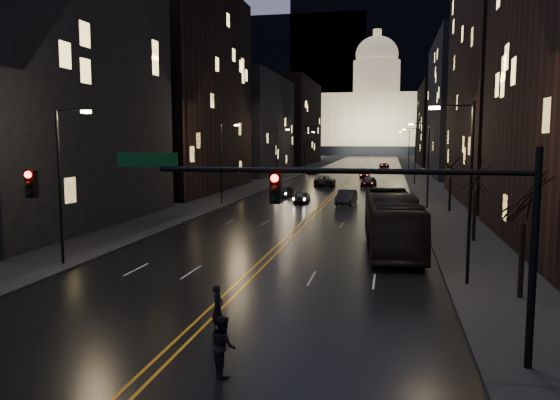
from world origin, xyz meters
The scene contains 37 objects.
ground centered at (0.00, 0.00, 0.00)m, with size 900.00×900.00×0.00m, color black.
road centered at (0.00, 130.00, 0.01)m, with size 20.00×320.00×0.02m, color black.
sidewalk_left centered at (-14.00, 130.00, 0.08)m, with size 8.00×320.00×0.16m, color black.
sidewalk_right centered at (14.00, 130.00, 0.08)m, with size 8.00×320.00×0.16m, color black.
center_line centered at (0.00, 130.00, 0.03)m, with size 0.62×320.00×0.01m, color orange.
building_left_near centered at (-21.00, 22.00, 11.00)m, with size 12.00×28.00×22.00m, color black.
building_left_mid centered at (-21.00, 54.00, 14.00)m, with size 12.00×30.00×28.00m, color black.
building_left_far centered at (-21.00, 92.00, 10.00)m, with size 12.00×34.00×20.00m, color black.
building_left_dist centered at (-21.00, 140.00, 12.00)m, with size 12.00×40.00×24.00m, color black.
building_right_tall centered at (21.00, 50.00, 19.00)m, with size 12.00×30.00×38.00m, color black.
building_right_mid centered at (21.00, 92.00, 13.00)m, with size 12.00×34.00×26.00m, color black.
building_right_dist centered at (21.00, 140.00, 11.00)m, with size 12.00×40.00×22.00m, color black.
mountain_ridge centered at (40.00, 380.00, 65.00)m, with size 520.00×60.00×130.00m, color black.
capitol centered at (0.00, 250.00, 17.15)m, with size 90.00×50.00×58.50m.
traffic_signal centered at (5.91, 0.00, 5.10)m, with size 17.29×0.45×7.00m.
streetlamp_right_near centered at (10.81, 10.00, 5.08)m, with size 2.13×0.25×9.00m.
streetlamp_left_near centered at (-10.81, 10.00, 5.08)m, with size 2.13×0.25×9.00m.
streetlamp_right_mid centered at (10.81, 40.00, 5.08)m, with size 2.13×0.25×9.00m.
streetlamp_left_mid centered at (-10.81, 40.00, 5.08)m, with size 2.13×0.25×9.00m.
streetlamp_right_far centered at (10.81, 70.00, 5.08)m, with size 2.13×0.25×9.00m.
streetlamp_left_far centered at (-10.81, 70.00, 5.08)m, with size 2.13×0.25×9.00m.
streetlamp_right_dist centered at (10.81, 100.00, 5.08)m, with size 2.13×0.25×9.00m.
streetlamp_left_dist centered at (-10.81, 100.00, 5.08)m, with size 2.13×0.25×9.00m.
tree_right_near centered at (13.00, 8.00, 4.53)m, with size 2.40×2.40×6.65m.
tree_right_mid centered at (13.00, 22.00, 4.53)m, with size 2.40×2.40×6.65m.
tree_right_far centered at (13.00, 38.00, 4.53)m, with size 2.40×2.40×6.65m.
bus centered at (7.38, 18.43, 1.85)m, with size 3.11×13.29×3.70m, color black.
oncoming_car_a centered at (-2.50, 42.94, 0.72)m, with size 1.71×4.24×1.45m, color black.
oncoming_car_b centered at (-5.58, 48.38, 0.70)m, with size 1.48×4.24×1.40m, color black.
oncoming_car_c centered at (-2.50, 65.48, 0.82)m, with size 2.72×5.91×1.64m, color black.
oncoming_car_d centered at (-8.50, 93.29, 0.69)m, with size 1.93×4.75×1.38m, color black.
receding_car_a centered at (2.56, 42.32, 0.84)m, with size 1.77×5.07×1.67m, color black.
receding_car_b centered at (4.10, 65.28, 0.81)m, with size 1.92×4.76×1.62m, color black.
receding_car_c centered at (2.65, 83.99, 0.68)m, with size 1.91×4.70×1.36m, color black.
receding_car_d centered at (5.80, 122.85, 0.64)m, with size 2.13×4.63×1.29m, color black.
pedestrian_a centered at (0.88, 1.77, 0.86)m, with size 0.63×0.41×1.73m, color black.
pedestrian_b centered at (2.27, -2.00, 0.93)m, with size 0.90×0.50×1.86m, color black.
Camera 1 is at (7.16, -17.44, 7.22)m, focal length 35.00 mm.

